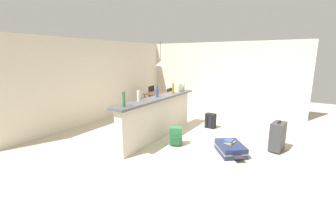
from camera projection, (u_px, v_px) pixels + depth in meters
ground_plane at (187, 135)px, 5.93m from camera, size 13.00×13.00×0.05m
wall_back at (103, 80)px, 7.21m from camera, size 6.60×0.10×2.50m
wall_right at (218, 77)px, 8.35m from camera, size 0.10×6.00×2.50m
partition_half_wall at (158, 119)px, 5.56m from camera, size 2.80×0.20×0.98m
bar_countertop at (158, 98)px, 5.45m from camera, size 2.96×0.40×0.05m
bottle_green at (124, 99)px, 4.38m from camera, size 0.06×0.06×0.29m
bottle_white at (139, 96)px, 4.93m from camera, size 0.07×0.07×0.23m
bottle_blue at (157, 92)px, 5.43m from camera, size 0.06×0.06×0.25m
bottle_amber at (173, 88)px, 5.87m from camera, size 0.06×0.06×0.28m
bottle_clear at (184, 86)px, 6.44m from camera, size 0.06×0.06×0.26m
grocery_bag at (178, 87)px, 6.31m from camera, size 0.26×0.18×0.22m
dining_table at (160, 95)px, 8.04m from camera, size 1.10×0.80×0.74m
dining_chair_near_partition at (173, 100)px, 7.73m from camera, size 0.43×0.43×0.93m
dining_chair_far_side at (149, 97)px, 8.37m from camera, size 0.45×0.45×0.93m
pendant_lamp at (161, 63)px, 7.75m from camera, size 0.34×0.34×0.86m
suitcase_flat_navy at (230, 149)px, 4.71m from camera, size 0.86×0.81×0.22m
backpack_black at (211, 121)px, 6.38m from camera, size 0.26×0.29×0.42m
backpack_green at (176, 137)px, 5.14m from camera, size 0.32×0.33×0.42m
suitcase_upright_charcoal at (278, 136)px, 4.81m from camera, size 0.47×0.30×0.67m
book_stack at (229, 141)px, 4.72m from camera, size 0.25×0.21×0.06m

